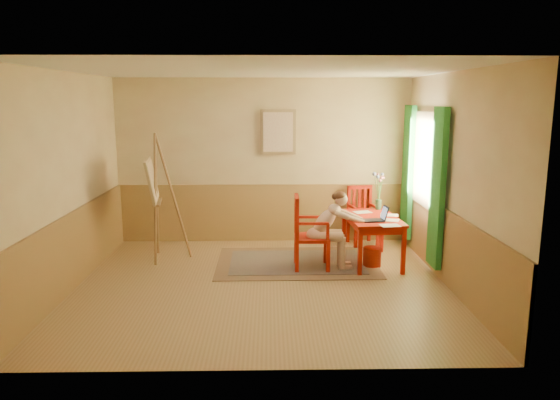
{
  "coord_description": "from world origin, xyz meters",
  "views": [
    {
      "loc": [
        0.11,
        -6.66,
        2.45
      ],
      "look_at": [
        0.25,
        0.55,
        1.05
      ],
      "focal_mm": 33.47,
      "sensor_mm": 36.0,
      "label": 1
    }
  ],
  "objects_px": {
    "figure": "(330,226)",
    "chair_left": "(308,233)",
    "chair_back": "(362,216)",
    "easel": "(155,185)",
    "laptop": "(377,218)",
    "table": "(372,223)"
  },
  "relations": [
    {
      "from": "laptop",
      "to": "figure",
      "type": "bearing_deg",
      "value": 178.12
    },
    {
      "from": "chair_back",
      "to": "figure",
      "type": "bearing_deg",
      "value": -118.05
    },
    {
      "from": "chair_left",
      "to": "chair_back",
      "type": "relative_size",
      "value": 1.09
    },
    {
      "from": "easel",
      "to": "chair_back",
      "type": "bearing_deg",
      "value": 13.44
    },
    {
      "from": "figure",
      "to": "chair_back",
      "type": "bearing_deg",
      "value": 61.95
    },
    {
      "from": "chair_back",
      "to": "chair_left",
      "type": "bearing_deg",
      "value": -127.9
    },
    {
      "from": "figure",
      "to": "chair_left",
      "type": "bearing_deg",
      "value": 178.69
    },
    {
      "from": "laptop",
      "to": "easel",
      "type": "distance_m",
      "value": 3.36
    },
    {
      "from": "chair_left",
      "to": "laptop",
      "type": "xyz_separation_m",
      "value": [
        0.99,
        -0.03,
        0.22
      ]
    },
    {
      "from": "chair_back",
      "to": "laptop",
      "type": "distance_m",
      "value": 1.36
    },
    {
      "from": "chair_left",
      "to": "figure",
      "type": "height_order",
      "value": "figure"
    },
    {
      "from": "figure",
      "to": "table",
      "type": "bearing_deg",
      "value": 20.09
    },
    {
      "from": "chair_left",
      "to": "easel",
      "type": "xyz_separation_m",
      "value": [
        -2.3,
        0.51,
        0.62
      ]
    },
    {
      "from": "chair_back",
      "to": "figure",
      "type": "distance_m",
      "value": 1.5
    },
    {
      "from": "chair_left",
      "to": "laptop",
      "type": "bearing_deg",
      "value": -1.7
    },
    {
      "from": "chair_left",
      "to": "chair_back",
      "type": "xyz_separation_m",
      "value": [
        1.02,
        1.31,
        -0.05
      ]
    },
    {
      "from": "chair_left",
      "to": "easel",
      "type": "relative_size",
      "value": 0.55
    },
    {
      "from": "chair_left",
      "to": "laptop",
      "type": "distance_m",
      "value": 1.01
    },
    {
      "from": "chair_left",
      "to": "table",
      "type": "bearing_deg",
      "value": 13.5
    },
    {
      "from": "chair_left",
      "to": "figure",
      "type": "xyz_separation_m",
      "value": [
        0.32,
        -0.01,
        0.09
      ]
    },
    {
      "from": "chair_back",
      "to": "easel",
      "type": "bearing_deg",
      "value": -166.56
    },
    {
      "from": "figure",
      "to": "easel",
      "type": "xyz_separation_m",
      "value": [
        -2.62,
        0.52,
        0.52
      ]
    }
  ]
}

